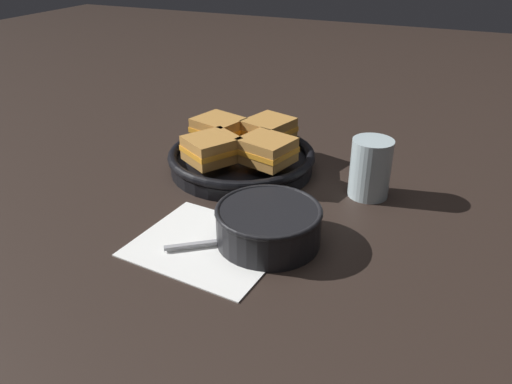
% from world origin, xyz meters
% --- Properties ---
extents(ground_plane, '(4.00, 4.00, 0.00)m').
position_xyz_m(ground_plane, '(0.00, 0.00, 0.00)').
color(ground_plane, black).
extents(napkin, '(0.23, 0.20, 0.00)m').
position_xyz_m(napkin, '(0.01, -0.07, 0.00)').
color(napkin, white).
rests_on(napkin, ground_plane).
extents(soup_bowl, '(0.16, 0.16, 0.06)m').
position_xyz_m(soup_bowl, '(0.09, -0.02, 0.03)').
color(soup_bowl, black).
rests_on(soup_bowl, ground_plane).
extents(spoon, '(0.12, 0.10, 0.01)m').
position_xyz_m(spoon, '(0.04, -0.05, 0.01)').
color(spoon, '#9E9EA3').
rests_on(spoon, napkin).
extents(skillet, '(0.29, 0.29, 0.04)m').
position_xyz_m(skillet, '(-0.06, 0.20, 0.02)').
color(skillet, black).
rests_on(skillet, ground_plane).
extents(sandwich_near_left, '(0.10, 0.11, 0.05)m').
position_xyz_m(sandwich_near_left, '(-0.03, 0.26, 0.06)').
color(sandwich_near_left, '#B27A38').
rests_on(sandwich_near_left, skillet).
extents(sandwich_near_right, '(0.11, 0.10, 0.05)m').
position_xyz_m(sandwich_near_right, '(-0.12, 0.23, 0.06)').
color(sandwich_near_right, '#B27A38').
rests_on(sandwich_near_right, skillet).
extents(sandwich_far_left, '(0.12, 0.12, 0.05)m').
position_xyz_m(sandwich_far_left, '(-0.09, 0.13, 0.06)').
color(sandwich_far_left, '#B27A38').
rests_on(sandwich_far_left, skillet).
extents(sandwich_far_right, '(0.11, 0.10, 0.05)m').
position_xyz_m(sandwich_far_right, '(0.01, 0.17, 0.06)').
color(sandwich_far_right, '#B27A38').
rests_on(sandwich_far_right, skillet).
extents(drinking_glass, '(0.07, 0.07, 0.11)m').
position_xyz_m(drinking_glass, '(0.19, 0.19, 0.05)').
color(drinking_glass, silver).
rests_on(drinking_glass, ground_plane).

